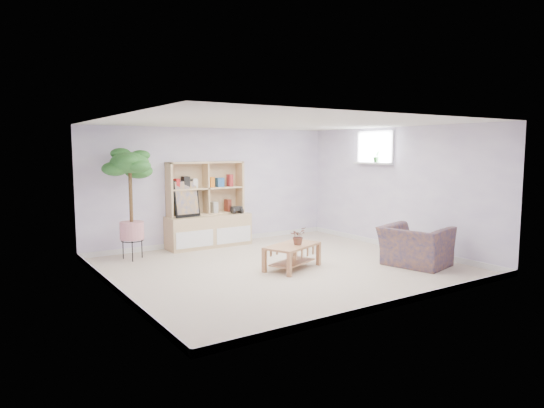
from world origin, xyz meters
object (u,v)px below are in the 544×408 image
coffee_table (292,257)px  armchair (416,243)px  storage_unit (208,204)px  floor_tree (131,204)px

coffee_table → armchair: bearing=-49.8°
coffee_table → armchair: armchair is taller
storage_unit → armchair: (2.21, -3.41, -0.47)m
floor_tree → armchair: 4.99m
storage_unit → coffee_table: storage_unit is taller
storage_unit → armchair: bearing=-57.1°
floor_tree → armchair: floor_tree is taller
coffee_table → floor_tree: (-2.00, 2.12, 0.80)m
storage_unit → floor_tree: (-1.66, -0.31, 0.14)m
floor_tree → armchair: bearing=-38.7°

